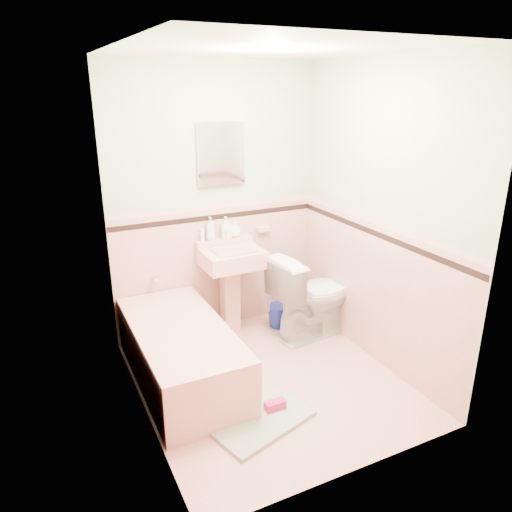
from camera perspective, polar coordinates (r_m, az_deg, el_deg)
name	(u,v)px	position (r m, az deg, el deg)	size (l,w,h in m)	color
floor	(269,380)	(4.07, 1.59, -14.47)	(2.20, 2.20, 0.00)	#E19E93
ceiling	(273,48)	(3.38, 2.01, 23.29)	(2.20, 2.20, 0.00)	white
wall_back	(216,203)	(4.50, -4.76, 6.27)	(2.50, 2.50, 0.00)	beige
wall_front	(366,288)	(2.66, 12.82, -3.67)	(2.50, 2.50, 0.00)	beige
wall_left	(134,254)	(3.21, -14.24, 0.26)	(2.50, 2.50, 0.00)	beige
wall_right	(380,218)	(4.08, 14.37, 4.31)	(2.50, 2.50, 0.00)	beige
wainscot_back	(218,269)	(4.68, -4.49, -1.53)	(2.00, 2.00, 0.00)	#E3A398
wainscot_front	(356,389)	(2.98, 11.71, -15.14)	(2.00, 2.00, 0.00)	#E3A398
wainscot_left	(143,342)	(3.48, -13.15, -9.88)	(2.20, 2.20, 0.00)	#E3A398
wainscot_right	(372,292)	(4.28, 13.52, -4.13)	(2.20, 2.20, 0.00)	#E3A398
accent_back	(217,217)	(4.51, -4.63, 4.62)	(2.00, 2.00, 0.00)	black
accent_front	(362,308)	(2.73, 12.38, -6.04)	(2.00, 2.00, 0.00)	black
accent_left	(138,272)	(3.26, -13.75, -1.86)	(2.20, 2.20, 0.00)	black
accent_right	(376,234)	(4.10, 14.03, 2.54)	(2.20, 2.20, 0.00)	black
cap_back	(217,206)	(4.49, -4.67, 5.85)	(2.00, 2.00, 0.00)	#E19E99
cap_front	(363,292)	(2.69, 12.54, -4.12)	(2.00, 2.00, 0.00)	#E19E99
cap_left	(137,258)	(3.22, -13.89, -0.20)	(2.20, 2.20, 0.00)	#E19E99
cap_right	(377,222)	(4.07, 14.14, 3.88)	(2.20, 2.20, 0.00)	#E19E99
bathtub	(181,355)	(4.01, -8.80, -11.47)	(0.70, 1.50, 0.45)	#DC9A8F
tub_faucet	(155,278)	(4.46, -11.86, -2.57)	(0.04, 0.04, 0.12)	silver
sink	(233,293)	(4.57, -2.79, -4.36)	(0.55, 0.48, 0.86)	#DC9A8F
sink_faucet	(226,236)	(4.51, -3.60, 2.36)	(0.02, 0.02, 0.10)	silver
medicine_cabinet	(221,154)	(4.41, -4.17, 11.96)	(0.44, 0.04, 0.55)	white
soap_dish	(263,229)	(4.73, 0.83, 3.22)	(0.12, 0.07, 0.04)	#DC9A8F
soap_bottle_left	(210,229)	(4.47, -5.41, 3.22)	(0.08, 0.09, 0.22)	#B2B2B2
soap_bottle_mid	(226,228)	(4.53, -3.60, 3.37)	(0.09, 0.09, 0.21)	#B2B2B2
soap_bottle_right	(234,229)	(4.57, -2.55, 3.21)	(0.12, 0.12, 0.16)	#B2B2B2
tube	(202,235)	(4.46, -6.35, 2.47)	(0.04, 0.04, 0.12)	white
toilet	(312,295)	(4.58, 6.68, -4.61)	(0.46, 0.81, 0.83)	white
bucket	(279,316)	(4.85, 2.69, -7.03)	(0.22, 0.22, 0.22)	#1426A3
bath_mat	(258,419)	(3.66, 0.27, -18.66)	(0.72, 0.48, 0.03)	gray
shoe	(275,405)	(3.71, 2.27, -17.15)	(0.16, 0.07, 0.06)	#BF1E59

